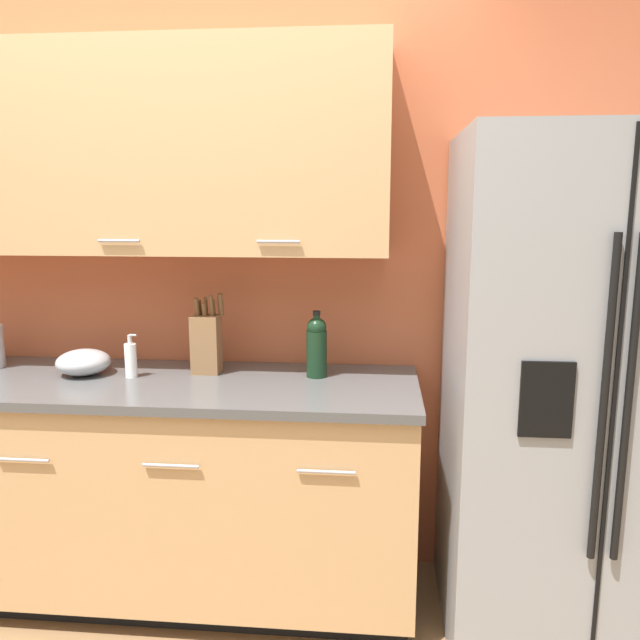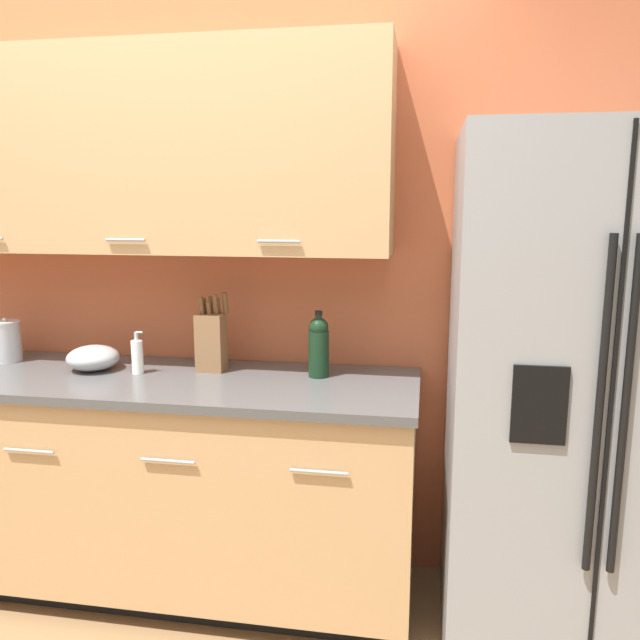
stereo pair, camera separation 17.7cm
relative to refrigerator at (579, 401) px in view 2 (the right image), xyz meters
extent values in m
cube|color=#BC5B38|center=(-1.56, 0.40, 0.38)|extent=(10.00, 0.05, 2.60)
cube|color=tan|center=(-1.70, 0.21, 0.89)|extent=(2.03, 0.32, 0.81)
cylinder|color=#99999E|center=(-1.70, 0.04, 0.54)|extent=(0.16, 0.01, 0.01)
cylinder|color=#99999E|center=(-1.09, 0.04, 0.54)|extent=(0.16, 0.01, 0.01)
cube|color=black|center=(-1.70, 0.09, -0.88)|extent=(2.22, 0.54, 0.09)
cube|color=tan|center=(-1.70, 0.05, -0.44)|extent=(2.26, 0.62, 0.80)
cube|color=#4C4C4C|center=(-1.70, 0.04, -0.02)|extent=(2.29, 0.64, 0.03)
cylinder|color=#99999E|center=(-1.97, -0.27, -0.22)|extent=(0.20, 0.01, 0.01)
cylinder|color=#99999E|center=(-1.42, -0.27, -0.22)|extent=(0.20, 0.01, 0.01)
cylinder|color=#99999E|center=(-0.88, -0.27, -0.22)|extent=(0.20, 0.01, 0.01)
cube|color=gray|center=(0.00, 0.00, 0.00)|extent=(0.89, 0.73, 1.85)
cube|color=black|center=(0.00, -0.37, 0.00)|extent=(0.01, 0.01, 1.81)
cylinder|color=black|center=(-0.03, -0.38, 0.09)|extent=(0.02, 0.02, 1.02)
cylinder|color=black|center=(0.04, -0.38, 0.09)|extent=(0.02, 0.02, 1.02)
cube|color=black|center=(-0.20, -0.37, 0.09)|extent=(0.16, 0.01, 0.24)
cube|color=olive|center=(-1.41, 0.17, 0.12)|extent=(0.11, 0.09, 0.24)
cylinder|color=brown|center=(-1.44, 0.19, 0.27)|extent=(0.02, 0.03, 0.07)
cylinder|color=brown|center=(-1.44, 0.16, 0.27)|extent=(0.02, 0.03, 0.08)
cylinder|color=brown|center=(-1.41, 0.19, 0.27)|extent=(0.01, 0.03, 0.08)
cylinder|color=brown|center=(-1.41, 0.16, 0.26)|extent=(0.02, 0.03, 0.06)
cylinder|color=brown|center=(-1.38, 0.19, 0.27)|extent=(0.02, 0.03, 0.07)
cylinder|color=brown|center=(-1.38, 0.16, 0.28)|extent=(0.02, 0.03, 0.09)
cylinder|color=brown|center=(-1.35, 0.19, 0.28)|extent=(0.02, 0.04, 0.09)
cylinder|color=black|center=(-0.96, 0.16, 0.09)|extent=(0.08, 0.08, 0.19)
sphere|color=black|center=(-0.96, 0.16, 0.20)|extent=(0.08, 0.08, 0.08)
cylinder|color=black|center=(-0.96, 0.16, 0.22)|extent=(0.03, 0.03, 0.06)
cylinder|color=black|center=(-0.96, 0.16, 0.26)|extent=(0.03, 0.03, 0.02)
cylinder|color=white|center=(-1.69, 0.08, 0.07)|extent=(0.05, 0.05, 0.14)
cylinder|color=#B2B2B5|center=(-1.69, 0.08, 0.15)|extent=(0.02, 0.02, 0.04)
cylinder|color=#B2B2B5|center=(-1.68, 0.08, 0.17)|extent=(0.03, 0.01, 0.01)
cylinder|color=#B7B7BA|center=(-2.35, 0.17, 0.08)|extent=(0.12, 0.12, 0.17)
cylinder|color=#B7B7BA|center=(-2.35, 0.17, 0.17)|extent=(0.12, 0.12, 0.01)
sphere|color=#B7B7BA|center=(-2.35, 0.17, 0.18)|extent=(0.02, 0.02, 0.02)
ellipsoid|color=#A3A3A5|center=(-1.90, 0.10, 0.05)|extent=(0.21, 0.21, 0.10)
camera|label=1|loc=(-0.72, -2.25, 0.68)|focal=35.00mm
camera|label=2|loc=(-0.54, -2.22, 0.68)|focal=35.00mm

